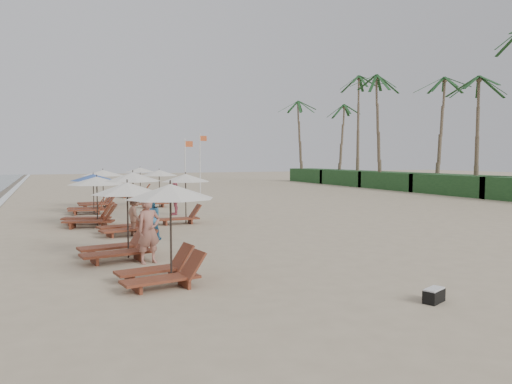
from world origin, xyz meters
name	(u,v)px	position (x,y,z in m)	size (l,w,h in m)	color
ground	(304,242)	(0.00, 0.00, 0.00)	(160.00, 160.00, 0.00)	tan
shrub_hedge	(459,185)	(22.00, 14.50, 0.80)	(3.20, 53.00, 1.60)	#193D1C
palm_row	(452,71)	(21.91, 15.40, 9.91)	(7.00, 52.00, 12.30)	brown
lounger_station_0	(163,233)	(-5.84, -3.79, 1.21)	(2.38, 2.09, 2.35)	brown
lounger_station_1	(119,223)	(-6.39, -0.39, 1.04)	(2.54, 2.11, 2.23)	brown
lounger_station_2	(127,204)	(-5.46, 4.21, 1.18)	(2.52, 2.16, 2.39)	brown
lounger_station_3	(91,201)	(-6.56, 7.16, 1.09)	(2.81, 2.59, 2.14)	brown
lounger_station_4	(90,192)	(-6.24, 12.18, 1.13)	(2.60, 2.37, 2.09)	brown
lounger_station_5	(99,189)	(-5.50, 15.01, 1.14)	(2.73, 2.45, 2.24)	brown
inland_station_0	(183,192)	(-2.70, 6.41, 1.42)	(2.60, 2.24, 2.22)	brown
inland_station_1	(157,183)	(-2.23, 14.24, 1.46)	(2.55, 2.24, 2.22)	brown
inland_station_2	(137,180)	(-2.11, 22.08, 1.27)	(2.91, 2.27, 2.22)	brown
beachgoer_near	(149,230)	(-5.71, -1.43, 0.93)	(0.68, 0.45, 1.86)	#A46959
beachgoer_mid_a	(151,218)	(-4.90, 2.47, 0.78)	(0.76, 0.59, 1.57)	teal
beachgoer_mid_b	(135,215)	(-5.27, 3.69, 0.78)	(1.00, 0.58, 1.55)	brown
beachgoer_far_a	(175,198)	(-2.22, 9.77, 0.85)	(1.00, 0.42, 1.71)	#A94351
duffel_bag	(434,295)	(-1.07, -7.45, 0.15)	(0.59, 0.45, 0.29)	black
flag_pole_near	(186,166)	(0.45, 17.65, 2.39)	(0.59, 0.08, 4.30)	silver
flag_pole_far	(200,161)	(2.66, 21.51, 2.68)	(0.59, 0.08, 4.86)	silver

